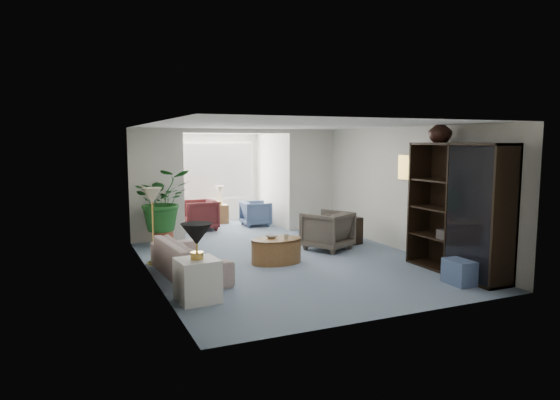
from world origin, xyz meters
name	(u,v)px	position (x,y,z in m)	size (l,w,h in m)	color
floor	(293,263)	(0.00, 0.00, 0.00)	(6.00, 6.00, 0.00)	#869BB2
sunroom_floor	(226,227)	(0.00, 4.10, 0.00)	(2.60, 2.60, 0.00)	#869BB2
back_pier_left	(157,185)	(-1.90, 3.00, 1.25)	(1.20, 0.12, 2.50)	white
back_pier_right	(311,180)	(1.90, 3.00, 1.25)	(1.20, 0.12, 2.50)	white
back_header	(239,131)	(0.00, 3.00, 2.45)	(2.60, 0.12, 0.10)	white
window_pane	(213,171)	(0.00, 5.18, 1.40)	(2.20, 0.02, 1.50)	white
window_blinds	(214,171)	(0.00, 5.15, 1.40)	(2.20, 0.02, 1.50)	white
framed_picture	(409,168)	(2.46, -0.10, 1.70)	(0.04, 0.50, 0.40)	beige
sofa	(189,258)	(-1.92, -0.04, 0.29)	(2.01, 0.79, 0.59)	beige
end_table	(198,280)	(-2.12, -1.39, 0.30)	(0.54, 0.54, 0.60)	white
table_lamp	(197,234)	(-2.12, -1.39, 0.95)	(0.44, 0.44, 0.30)	black
floor_lamp	(152,196)	(-2.33, 0.99, 1.25)	(0.36, 0.36, 0.28)	beige
coffee_table	(276,251)	(-0.26, 0.17, 0.23)	(0.95, 0.95, 0.45)	olive
coffee_bowl	(272,236)	(-0.31, 0.27, 0.48)	(0.21, 0.21, 0.05)	silver
coffee_cup	(286,236)	(-0.11, 0.07, 0.50)	(0.10, 0.10, 0.09)	beige
wingback_chair	(327,230)	(1.14, 0.79, 0.40)	(0.84, 0.87, 0.79)	#595046
side_table_dark	(349,231)	(1.84, 1.09, 0.29)	(0.48, 0.39, 0.58)	black
entertainment_cabinet	(458,209)	(2.23, -1.70, 1.10)	(0.53, 1.97, 2.19)	black
cabinet_urn	(440,130)	(2.23, -1.20, 2.40)	(0.40, 0.40, 0.42)	black
ottoman	(463,272)	(1.90, -2.22, 0.19)	(0.48, 0.48, 0.38)	slate
plant_pot	(164,238)	(-1.87, 2.51, 0.16)	(0.40, 0.40, 0.32)	#AB4B31
house_plant	(163,200)	(-1.87, 2.51, 0.98)	(1.19, 1.03, 1.32)	#205E22
sunroom_chair_blue	(256,213)	(0.81, 4.04, 0.32)	(0.69, 0.71, 0.65)	slate
sunroom_chair_maroon	(200,215)	(-0.69, 4.04, 0.38)	(0.81, 0.83, 0.76)	maroon
sunroom_table	(220,214)	(0.06, 4.79, 0.25)	(0.41, 0.32, 0.50)	olive
shelf_clutter	(462,211)	(2.18, -1.85, 1.09)	(0.30, 0.85, 1.06)	#373331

